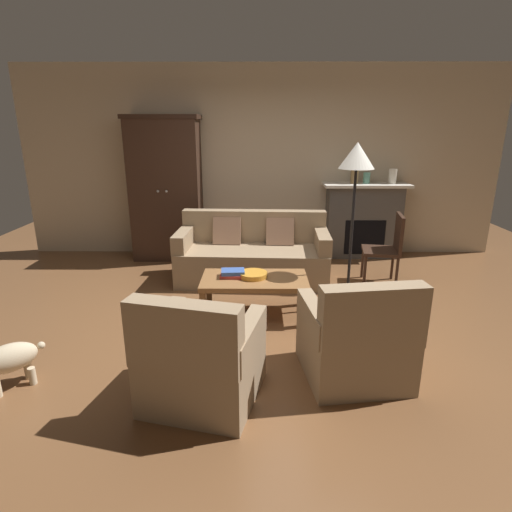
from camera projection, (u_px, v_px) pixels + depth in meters
The scene contains 16 objects.
ground_plane at pixel (262, 321), 4.29m from camera, with size 9.60×9.60×0.00m, color brown.
back_wall at pixel (261, 163), 6.31m from camera, with size 7.20×0.10×2.80m, color beige.
fireplace at pixel (363, 220), 6.30m from camera, with size 1.26×0.48×1.12m.
armoire at pixel (166, 189), 6.11m from camera, with size 1.06×0.57×2.08m.
couch at pixel (253, 256), 5.40m from camera, with size 1.95×0.93×0.86m.
coffee_table at pixel (255, 283), 4.32m from camera, with size 1.10×0.60×0.42m.
fruit_bowl at pixel (253, 275), 4.33m from camera, with size 0.30×0.30×0.05m, color orange.
book_stack at pixel (233, 273), 4.33m from camera, with size 0.26×0.19×0.08m.
mantel_vase_bronze at pixel (355, 173), 6.08m from camera, with size 0.11×0.11×0.30m, color olive.
mantel_vase_jade at pixel (367, 178), 6.10m from camera, with size 0.10×0.10×0.16m, color slate.
mantel_vase_cream at pixel (393, 176), 6.09m from camera, with size 0.12×0.12×0.21m, color beige.
armchair_near_left at pixel (201, 361), 2.97m from camera, with size 0.92×0.93×0.88m.
armchair_near_right at pixel (356, 342), 3.24m from camera, with size 0.87×0.86×0.88m.
side_chair_wooden at pixel (388, 245), 5.17m from camera, with size 0.51×0.51×0.90m.
floor_lamp at pixel (356, 166), 4.17m from camera, with size 0.36×0.36×1.78m.
dog at pixel (4, 360), 3.11m from camera, with size 0.46×0.45×0.39m.
Camera 1 is at (-0.04, -3.90, 1.92)m, focal length 29.13 mm.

